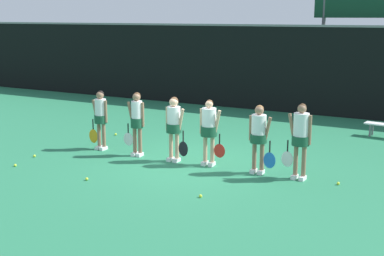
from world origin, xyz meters
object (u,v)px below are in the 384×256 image
player_3 (209,127)px  tennis_ball_4 (201,196)px  scoreboard (370,7)px  tennis_ball_0 (338,183)px  player_4 (259,133)px  tennis_ball_1 (34,156)px  tennis_ball_3 (15,165)px  player_2 (174,123)px  tennis_ball_5 (87,179)px  tennis_ball_2 (116,134)px  player_5 (301,135)px  player_1 (137,119)px  player_0 (100,115)px

player_3 → tennis_ball_4: 2.62m
scoreboard → tennis_ball_0: bearing=-81.6°
player_4 → tennis_ball_1: bearing=-165.7°
tennis_ball_0 → tennis_ball_3: size_ratio=1.03×
player_2 → tennis_ball_5: bearing=-109.0°
scoreboard → player_3: bearing=-101.7°
player_2 → tennis_ball_2: 3.69m
player_2 → player_4: (2.28, 0.05, -0.02)m
player_3 → player_5: 2.33m
player_2 → tennis_ball_5: (-0.90, -2.37, -0.96)m
player_5 → tennis_ball_5: size_ratio=25.20×
tennis_ball_4 → tennis_ball_5: size_ratio=1.00×
player_5 → tennis_ball_2: player_5 is taller
player_1 → tennis_ball_5: size_ratio=24.56×
tennis_ball_3 → tennis_ball_4: size_ratio=0.98×
tennis_ball_1 → scoreboard: bearing=59.6°
player_4 → tennis_ball_0: bearing=0.1°
scoreboard → player_1: scoreboard is taller
scoreboard → tennis_ball_2: (-5.97, -7.52, -3.92)m
player_3 → player_1: bearing=-179.0°
player_4 → player_2: bearing=-179.2°
tennis_ball_0 → tennis_ball_3: bearing=-161.9°
scoreboard → tennis_ball_5: (-3.73, -11.58, -3.92)m
player_4 → tennis_ball_4: bearing=-100.1°
player_0 → tennis_ball_3: player_0 is taller
tennis_ball_3 → tennis_ball_5: 2.29m
tennis_ball_5 → tennis_ball_2: bearing=118.9°
tennis_ball_4 → tennis_ball_5: bearing=-175.4°
scoreboard → player_5: 9.61m
player_2 → tennis_ball_1: player_2 is taller
tennis_ball_1 → player_5: bearing=12.8°
tennis_ball_5 → scoreboard: bearing=72.1°
player_2 → player_5: size_ratio=0.95×
tennis_ball_1 → tennis_ball_5: 2.69m
player_5 → tennis_ball_4: size_ratio=25.24×
player_1 → tennis_ball_2: (-2.00, 1.70, -0.96)m
tennis_ball_0 → tennis_ball_4: size_ratio=1.01×
player_2 → player_5: 3.28m
player_1 → scoreboard: bearing=61.7°
tennis_ball_1 → tennis_ball_3: size_ratio=0.99×
player_4 → player_3: bearing=177.3°
player_5 → player_3: bearing=-177.9°
player_1 → tennis_ball_1: size_ratio=25.43×
player_1 → tennis_ball_3: size_ratio=25.06×
scoreboard → player_1: (-3.97, -9.22, -2.96)m
player_0 → player_2: bearing=0.1°
tennis_ball_0 → tennis_ball_4: 3.16m
tennis_ball_5 → player_5: bearing=30.3°
tennis_ball_0 → tennis_ball_5: same height
scoreboard → player_5: scoreboard is taller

